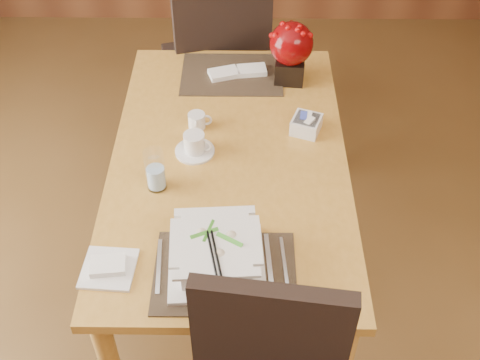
{
  "coord_description": "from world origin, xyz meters",
  "views": [
    {
      "loc": [
        0.06,
        -1.11,
        2.29
      ],
      "look_at": [
        0.04,
        0.35,
        0.87
      ],
      "focal_mm": 45.0,
      "sensor_mm": 36.0,
      "label": 1
    }
  ],
  "objects_px": {
    "berry_decor": "(291,49)",
    "bread_plate": "(109,269)",
    "dining_table": "(229,175)",
    "creamer_jug": "(197,121)",
    "far_chair": "(218,59)",
    "coffee_cup": "(194,145)",
    "sugar_caddy": "(306,125)",
    "soup_setting": "(216,253)",
    "water_glass": "(155,170)"
  },
  "relations": [
    {
      "from": "creamer_jug",
      "to": "soup_setting",
      "type": "bearing_deg",
      "value": -83.31
    },
    {
      "from": "water_glass",
      "to": "far_chair",
      "type": "xyz_separation_m",
      "value": [
        0.18,
        1.09,
        -0.24
      ]
    },
    {
      "from": "dining_table",
      "to": "berry_decor",
      "type": "relative_size",
      "value": 5.43
    },
    {
      "from": "coffee_cup",
      "to": "water_glass",
      "type": "relative_size",
      "value": 0.92
    },
    {
      "from": "berry_decor",
      "to": "bread_plate",
      "type": "relative_size",
      "value": 1.66
    },
    {
      "from": "coffee_cup",
      "to": "bread_plate",
      "type": "bearing_deg",
      "value": -112.75
    },
    {
      "from": "dining_table",
      "to": "far_chair",
      "type": "relative_size",
      "value": 1.43
    },
    {
      "from": "creamer_jug",
      "to": "bread_plate",
      "type": "relative_size",
      "value": 0.53
    },
    {
      "from": "sugar_caddy",
      "to": "bread_plate",
      "type": "distance_m",
      "value": 0.97
    },
    {
      "from": "dining_table",
      "to": "water_glass",
      "type": "xyz_separation_m",
      "value": [
        -0.26,
        -0.16,
        0.18
      ]
    },
    {
      "from": "berry_decor",
      "to": "bread_plate",
      "type": "xyz_separation_m",
      "value": [
        -0.62,
        -1.06,
        -0.15
      ]
    },
    {
      "from": "sugar_caddy",
      "to": "bread_plate",
      "type": "relative_size",
      "value": 0.65
    },
    {
      "from": "sugar_caddy",
      "to": "berry_decor",
      "type": "xyz_separation_m",
      "value": [
        -0.05,
        0.36,
        0.12
      ]
    },
    {
      "from": "creamer_jug",
      "to": "dining_table",
      "type": "bearing_deg",
      "value": -55.33
    },
    {
      "from": "creamer_jug",
      "to": "berry_decor",
      "type": "bearing_deg",
      "value": 39.06
    },
    {
      "from": "berry_decor",
      "to": "far_chair",
      "type": "xyz_separation_m",
      "value": [
        -0.33,
        0.41,
        -0.32
      ]
    },
    {
      "from": "coffee_cup",
      "to": "creamer_jug",
      "type": "xyz_separation_m",
      "value": [
        -0.0,
        0.15,
        -0.01
      ]
    },
    {
      "from": "coffee_cup",
      "to": "creamer_jug",
      "type": "bearing_deg",
      "value": 90.28
    },
    {
      "from": "far_chair",
      "to": "water_glass",
      "type": "bearing_deg",
      "value": 65.2
    },
    {
      "from": "far_chair",
      "to": "coffee_cup",
      "type": "bearing_deg",
      "value": 71.07
    },
    {
      "from": "coffee_cup",
      "to": "soup_setting",
      "type": "bearing_deg",
      "value": -79.14
    },
    {
      "from": "dining_table",
      "to": "sugar_caddy",
      "type": "bearing_deg",
      "value": 27.53
    },
    {
      "from": "dining_table",
      "to": "sugar_caddy",
      "type": "height_order",
      "value": "sugar_caddy"
    },
    {
      "from": "water_glass",
      "to": "far_chair",
      "type": "height_order",
      "value": "far_chair"
    },
    {
      "from": "creamer_jug",
      "to": "coffee_cup",
      "type": "bearing_deg",
      "value": -91.61
    },
    {
      "from": "bread_plate",
      "to": "far_chair",
      "type": "height_order",
      "value": "far_chair"
    },
    {
      "from": "bread_plate",
      "to": "sugar_caddy",
      "type": "bearing_deg",
      "value": 46.04
    },
    {
      "from": "berry_decor",
      "to": "bread_plate",
      "type": "height_order",
      "value": "berry_decor"
    },
    {
      "from": "dining_table",
      "to": "far_chair",
      "type": "bearing_deg",
      "value": 94.9
    },
    {
      "from": "bread_plate",
      "to": "dining_table",
      "type": "bearing_deg",
      "value": 55.61
    },
    {
      "from": "bread_plate",
      "to": "water_glass",
      "type": "bearing_deg",
      "value": 73.25
    },
    {
      "from": "soup_setting",
      "to": "far_chair",
      "type": "distance_m",
      "value": 1.46
    },
    {
      "from": "dining_table",
      "to": "bread_plate",
      "type": "height_order",
      "value": "bread_plate"
    },
    {
      "from": "dining_table",
      "to": "soup_setting",
      "type": "relative_size",
      "value": 4.66
    },
    {
      "from": "coffee_cup",
      "to": "bread_plate",
      "type": "relative_size",
      "value": 0.92
    },
    {
      "from": "coffee_cup",
      "to": "water_glass",
      "type": "bearing_deg",
      "value": -123.19
    },
    {
      "from": "water_glass",
      "to": "coffee_cup",
      "type": "bearing_deg",
      "value": 56.81
    },
    {
      "from": "berry_decor",
      "to": "far_chair",
      "type": "distance_m",
      "value": 0.61
    },
    {
      "from": "creamer_jug",
      "to": "water_glass",
      "type": "bearing_deg",
      "value": -111.7
    },
    {
      "from": "soup_setting",
      "to": "water_glass",
      "type": "bearing_deg",
      "value": 119.18
    },
    {
      "from": "sugar_caddy",
      "to": "soup_setting",
      "type": "bearing_deg",
      "value": -116.09
    },
    {
      "from": "bread_plate",
      "to": "soup_setting",
      "type": "bearing_deg",
      "value": 3.66
    },
    {
      "from": "creamer_jug",
      "to": "far_chair",
      "type": "relative_size",
      "value": 0.08
    },
    {
      "from": "soup_setting",
      "to": "water_glass",
      "type": "xyz_separation_m",
      "value": [
        -0.23,
        0.35,
        0.02
      ]
    },
    {
      "from": "berry_decor",
      "to": "sugar_caddy",
      "type": "bearing_deg",
      "value": -82.15
    },
    {
      "from": "sugar_caddy",
      "to": "bread_plate",
      "type": "bearing_deg",
      "value": -133.96
    },
    {
      "from": "dining_table",
      "to": "creamer_jug",
      "type": "height_order",
      "value": "creamer_jug"
    },
    {
      "from": "coffee_cup",
      "to": "dining_table",
      "type": "bearing_deg",
      "value": -11.29
    },
    {
      "from": "soup_setting",
      "to": "far_chair",
      "type": "xyz_separation_m",
      "value": [
        -0.05,
        1.44,
        -0.22
      ]
    },
    {
      "from": "coffee_cup",
      "to": "creamer_jug",
      "type": "height_order",
      "value": "coffee_cup"
    }
  ]
}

